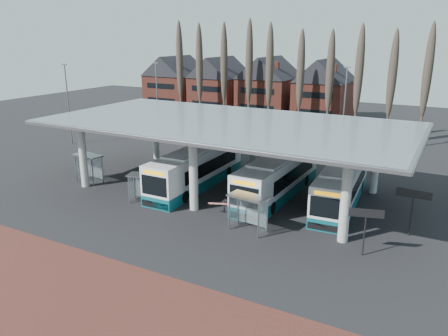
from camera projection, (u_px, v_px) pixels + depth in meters
The scene contains 17 objects.
ground at pixel (177, 220), 33.34m from camera, with size 140.00×140.00×0.00m, color black.
brick_strip at pixel (49, 300), 23.24m from camera, with size 70.00×10.00×0.03m, color #512520.
station_canopy at pixel (226, 128), 38.42m from camera, with size 32.00×16.00×6.34m.
poplar_row at pixel (314, 72), 58.56m from camera, with size 45.10×1.10×14.50m.
townhouse_row at pixel (244, 81), 75.81m from camera, with size 36.80×10.30×12.25m.
lamp_post_a at pixel (157, 99), 58.50m from camera, with size 0.80×0.16×10.17m.
lamp_post_b at pixel (344, 109), 50.94m from camera, with size 0.80×0.16×10.17m.
lamp_post_d at pixel (68, 103), 55.41m from camera, with size 0.80×0.16×10.17m.
bus_1 at pixel (197, 168), 40.53m from camera, with size 2.96×13.14×3.64m.
bus_2 at pixel (278, 177), 38.08m from camera, with size 3.02×13.09×3.62m.
bus_3 at pixel (341, 185), 36.26m from camera, with size 3.51×12.51×3.43m.
shelter_0 at pixel (90, 162), 41.63m from camera, with size 3.07×1.79×2.71m.
shelter_1 at pixel (144, 182), 36.59m from camera, with size 2.89×1.95×2.45m.
shelter_2 at pixel (249, 205), 31.09m from camera, with size 3.07×1.83×2.69m.
info_sign_0 at pixel (366, 217), 27.26m from camera, with size 2.09×0.72×3.19m.
info_sign_1 at pixel (413, 197), 29.97m from camera, with size 2.30×0.14×3.42m.
barrier at pixel (222, 204), 34.29m from camera, with size 1.97×0.95×1.05m.
Camera 1 is at (17.81, -25.31, 13.53)m, focal length 35.00 mm.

